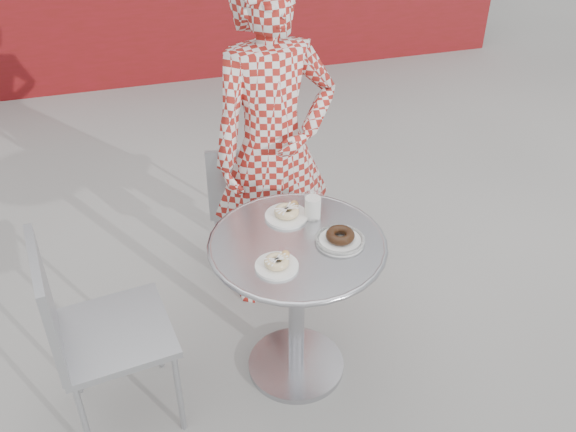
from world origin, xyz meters
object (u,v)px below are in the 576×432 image
object	(u,v)px
chair_far	(249,223)
seated_person	(274,149)
chair_left	(118,366)
plate_near	(277,263)
bistro_table	(297,276)
milk_cup	(313,206)
plate_checker	(340,239)
plate_far	(287,213)

from	to	relation	value
chair_far	seated_person	xyz separation A→B (m)	(0.09, -0.26, 0.62)
chair_far	seated_person	bearing A→B (deg)	122.26
chair_left	plate_near	bearing A→B (deg)	-105.59
bistro_table	chair_left	size ratio (longest dim) A/B	0.80
plate_near	chair_far	bearing A→B (deg)	84.57
chair_far	seated_person	distance (m)	0.68
seated_person	milk_cup	distance (m)	0.46
plate_near	plate_checker	world-z (taller)	plate_checker
bistro_table	plate_checker	world-z (taller)	plate_checker
bistro_table	milk_cup	xyz separation A→B (m)	(0.12, 0.16, 0.24)
bistro_table	chair_far	world-z (taller)	chair_far
bistro_table	plate_far	xyz separation A→B (m)	(0.01, 0.19, 0.21)
bistro_table	seated_person	distance (m)	0.68
milk_cup	plate_near	bearing A→B (deg)	-129.61
bistro_table	chair_left	world-z (taller)	chair_left
chair_far	milk_cup	size ratio (longest dim) A/B	6.81
plate_far	plate_checker	world-z (taller)	plate_checker
chair_left	plate_near	xyz separation A→B (m)	(0.69, -0.09, 0.49)
chair_left	seated_person	size ratio (longest dim) A/B	0.55
chair_left	plate_near	world-z (taller)	chair_left
chair_far	plate_near	xyz separation A→B (m)	(-0.10, -1.01, 0.53)
plate_checker	chair_left	bearing A→B (deg)	179.61
seated_person	plate_near	world-z (taller)	seated_person
chair_far	chair_left	size ratio (longest dim) A/B	0.86
chair_far	plate_far	distance (m)	0.87
seated_person	plate_near	distance (m)	0.77
seated_person	plate_far	bearing A→B (deg)	-103.88
bistro_table	chair_far	distance (m)	0.94
chair_left	milk_cup	world-z (taller)	chair_left
chair_far	plate_checker	world-z (taller)	chair_far
plate_far	milk_cup	distance (m)	0.12
chair_left	plate_far	distance (m)	0.98
milk_cup	chair_left	bearing A→B (deg)	-168.10
seated_person	plate_checker	distance (m)	0.68
plate_far	plate_checker	xyz separation A→B (m)	(0.16, -0.23, -0.00)
chair_far	plate_far	bearing A→B (deg)	107.03
plate_near	milk_cup	xyz separation A→B (m)	(0.24, 0.29, 0.04)
chair_far	bistro_table	bearing A→B (deg)	105.87
bistro_table	milk_cup	bearing A→B (deg)	53.37
chair_left	plate_checker	distance (m)	1.10
seated_person	plate_checker	world-z (taller)	seated_person
seated_person	plate_far	size ratio (longest dim) A/B	9.05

